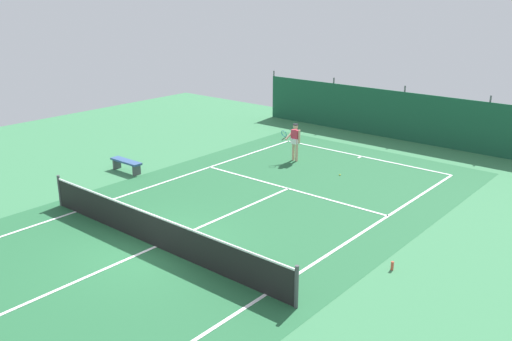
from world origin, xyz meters
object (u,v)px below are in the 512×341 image
(tennis_player, at_px, (295,139))
(water_bottle, at_px, (392,266))
(tennis_ball_near_player, at_px, (340,175))
(courtside_bench, at_px, (126,163))
(tennis_net, at_px, (155,231))
(parked_car, at_px, (499,125))

(tennis_player, distance_m, water_bottle, 10.10)
(tennis_player, bearing_deg, water_bottle, 148.65)
(tennis_ball_near_player, bearing_deg, courtside_bench, -143.34)
(tennis_player, height_order, water_bottle, tennis_player)
(tennis_ball_near_player, bearing_deg, water_bottle, -48.19)
(tennis_player, height_order, courtside_bench, tennis_player)
(courtside_bench, bearing_deg, tennis_ball_near_player, 36.66)
(tennis_net, relative_size, water_bottle, 42.17)
(parked_car, relative_size, courtside_bench, 2.72)
(tennis_net, xyz_separation_m, courtside_bench, (-6.31, 3.78, -0.14))
(parked_car, xyz_separation_m, courtside_bench, (-10.14, -14.64, -0.46))
(water_bottle, bearing_deg, tennis_ball_near_player, 131.81)
(courtside_bench, bearing_deg, parked_car, 55.30)
(tennis_net, distance_m, water_bottle, 6.68)
(tennis_net, xyz_separation_m, parked_car, (3.83, 18.42, 0.33))
(parked_car, xyz_separation_m, water_bottle, (2.06, -15.29, -0.72))
(tennis_net, distance_m, tennis_ball_near_player, 9.01)
(tennis_player, relative_size, tennis_ball_near_player, 24.85)
(tennis_player, bearing_deg, tennis_net, 109.18)
(tennis_net, xyz_separation_m, tennis_ball_near_player, (0.67, 8.97, -0.48))
(tennis_net, bearing_deg, tennis_player, 101.62)
(courtside_bench, bearing_deg, water_bottle, -3.02)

